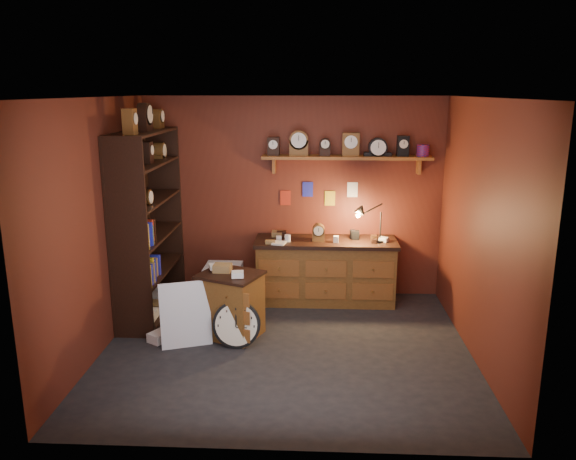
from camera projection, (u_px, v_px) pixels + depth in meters
The scene contains 11 objects.
floor at pixel (286, 349), 6.19m from camera, with size 4.00×4.00×0.00m, color black.
room_shell at pixel (291, 193), 5.87m from camera, with size 4.02×3.62×2.71m.
shelving_unit at pixel (145, 217), 6.92m from camera, with size 0.47×1.60×2.58m.
workbench at pixel (326, 267), 7.48m from camera, with size 1.87×0.66×1.36m.
low_cabinet at pixel (231, 302), 6.43m from camera, with size 0.82×0.77×0.84m.
big_round_clock at pixel (237, 324), 6.18m from camera, with size 0.53×0.17×0.53m.
white_panel at pixel (187, 344), 6.29m from camera, with size 0.56×0.02×0.74m, color silver.
mini_fridge at pixel (223, 283), 7.52m from camera, with size 0.48×0.50×0.50m.
floor_box_a at pixel (207, 326), 6.59m from camera, with size 0.27×0.23×0.17m, color olive.
floor_box_b at pixel (159, 337), 6.36m from camera, with size 0.18×0.21×0.11m, color white.
floor_box_c at pixel (206, 322), 6.66m from camera, with size 0.25×0.20×0.18m, color olive.
Camera 1 is at (0.30, -5.67, 2.77)m, focal length 35.00 mm.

